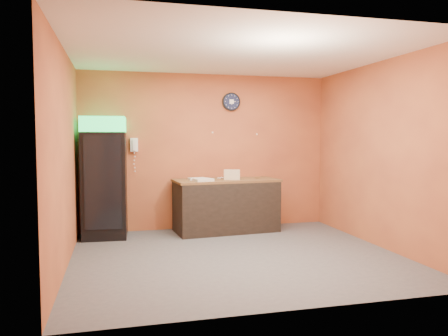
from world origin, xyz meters
name	(u,v)px	position (x,y,z in m)	size (l,w,h in m)	color
floor	(237,256)	(0.00, 0.00, 0.00)	(4.50, 4.50, 0.00)	#47474C
back_wall	(207,152)	(0.00, 2.00, 1.40)	(4.50, 0.02, 2.80)	#BE6335
left_wall	(65,158)	(-2.25, 0.00, 1.40)	(0.02, 4.00, 2.80)	#BE6335
right_wall	(381,155)	(2.25, 0.00, 1.40)	(0.02, 4.00, 2.80)	#BE6335
ceiling	(237,53)	(0.00, 0.00, 2.80)	(4.50, 4.00, 0.02)	white
beverage_cooler	(105,179)	(-1.81, 1.61, 0.97)	(0.74, 0.75, 1.99)	black
prep_counter	(226,206)	(0.26, 1.61, 0.44)	(1.77, 0.79, 0.88)	black
wall_clock	(231,102)	(0.45, 1.97, 2.31)	(0.33, 0.06, 0.33)	black
wall_phone	(134,145)	(-1.31, 1.95, 1.53)	(0.13, 0.11, 0.24)	white
butcher_paper	(226,180)	(0.26, 1.61, 0.90)	(1.82, 0.79, 0.04)	brown
sub_roll_stack	(232,175)	(0.33, 1.49, 1.01)	(0.29, 0.17, 0.18)	beige
wrapped_sandwich_left	(201,179)	(-0.21, 1.47, 0.94)	(0.29, 0.11, 0.04)	silver
wrapped_sandwich_mid	(205,180)	(-0.19, 1.31, 0.95)	(0.30, 0.12, 0.04)	silver
wrapped_sandwich_right	(197,179)	(-0.27, 1.60, 0.94)	(0.29, 0.11, 0.04)	silver
kitchen_tool	(225,177)	(0.27, 1.76, 0.95)	(0.05, 0.05, 0.05)	silver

